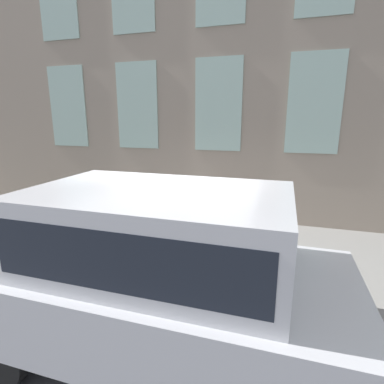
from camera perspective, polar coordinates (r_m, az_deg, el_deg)
name	(u,v)px	position (r m, az deg, el deg)	size (l,w,h in m)	color
ground_plane	(175,285)	(5.20, -3.28, -17.22)	(80.00, 80.00, 0.00)	#47474C
sidewalk	(200,243)	(6.47, 1.55, -9.78)	(3.11, 60.00, 0.17)	gray
fire_hydrant	(209,243)	(5.33, 3.22, -9.64)	(0.37, 0.48, 0.76)	red
person	(177,208)	(5.95, -2.85, -3.03)	(0.32, 0.21, 1.30)	#232328
parked_truck_silver_near	(155,267)	(3.38, -7.12, -13.93)	(1.88, 4.27, 1.98)	black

